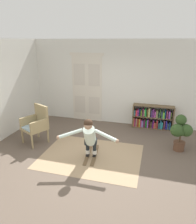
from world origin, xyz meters
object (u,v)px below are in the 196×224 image
potted_plant (181,131)px  bookshelf (152,118)px  wicker_chair (36,123)px  skis_pair (91,155)px  person_skier (90,135)px

potted_plant → bookshelf: bearing=119.5°
wicker_chair → skis_pair: bearing=-10.4°
person_skier → bookshelf: bearing=61.0°
skis_pair → person_skier: size_ratio=0.69×
bookshelf → wicker_chair: wicker_chair is taller
skis_pair → person_skier: person_skier is taller
bookshelf → person_skier: 2.91m
wicker_chair → bookshelf: bearing=31.9°
wicker_chair → skis_pair: wicker_chair is taller
wicker_chair → skis_pair: 1.87m
bookshelf → wicker_chair: bearing=-148.1°
potted_plant → person_skier: 2.47m
bookshelf → skis_pair: bookshelf is taller
wicker_chair → potted_plant: bearing=8.7°
bookshelf → skis_pair: bearing=-121.9°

